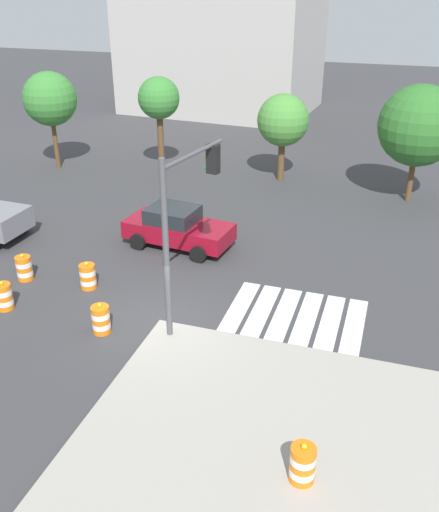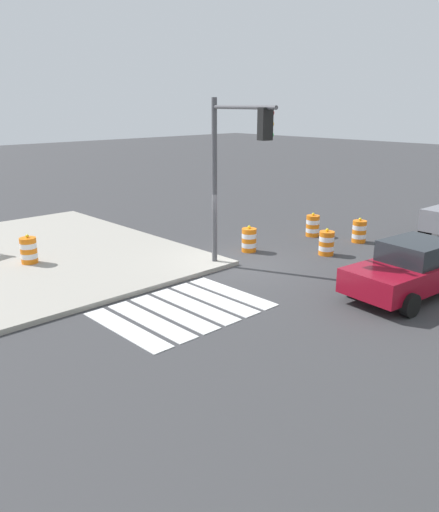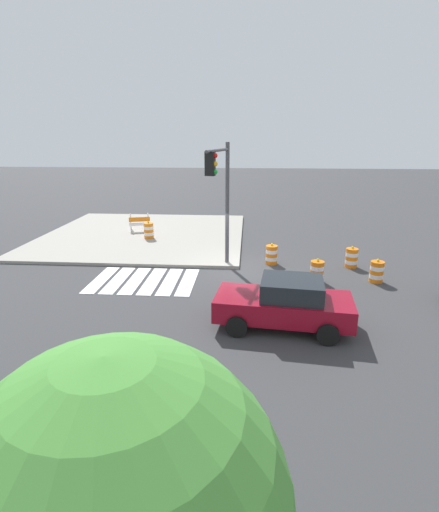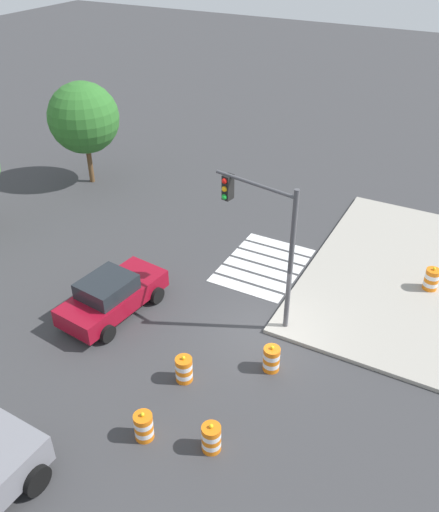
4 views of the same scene
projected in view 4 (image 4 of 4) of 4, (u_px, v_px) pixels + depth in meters
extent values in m
plane|color=#38383A|center=(263.00, 333.00, 19.55)|extent=(120.00, 120.00, 0.00)
cube|color=silver|center=(244.00, 288.00, 21.82)|extent=(0.60, 3.20, 0.02)
cube|color=silver|center=(252.00, 279.00, 22.37)|extent=(0.60, 3.20, 0.02)
cube|color=silver|center=(260.00, 269.00, 22.93)|extent=(0.60, 3.20, 0.02)
cube|color=silver|center=(267.00, 261.00, 23.48)|extent=(0.60, 3.20, 0.02)
cube|color=silver|center=(274.00, 253.00, 24.04)|extent=(0.60, 3.20, 0.02)
cube|color=silver|center=(280.00, 245.00, 24.59)|extent=(0.60, 3.20, 0.02)
cube|color=maroon|center=(113.00, 297.00, 20.22)|extent=(4.48, 2.31, 0.70)
cube|color=#1E2328|center=(107.00, 286.00, 19.69)|extent=(2.07, 1.80, 0.60)
cylinder|color=black|center=(121.00, 279.00, 21.79)|extent=(0.68, 0.31, 0.66)
cylinder|color=black|center=(157.00, 295.00, 20.89)|extent=(0.68, 0.31, 0.66)
cylinder|color=black|center=(70.00, 314.00, 19.93)|extent=(0.68, 0.31, 0.66)
cylinder|color=black|center=(107.00, 334.00, 19.03)|extent=(0.68, 0.31, 0.66)
cylinder|color=black|center=(36.00, 480.00, 14.10)|extent=(0.85, 0.33, 0.84)
cylinder|color=orange|center=(184.00, 377.00, 17.60)|extent=(0.56, 0.56, 0.18)
cylinder|color=white|center=(184.00, 373.00, 17.50)|extent=(0.56, 0.56, 0.18)
cylinder|color=orange|center=(184.00, 369.00, 17.40)|extent=(0.56, 0.56, 0.18)
cylinder|color=white|center=(184.00, 365.00, 17.30)|extent=(0.56, 0.56, 0.18)
cylinder|color=orange|center=(184.00, 361.00, 17.20)|extent=(0.56, 0.56, 0.18)
sphere|color=yellow|center=(183.00, 358.00, 17.12)|extent=(0.12, 0.12, 0.12)
cylinder|color=orange|center=(211.00, 446.00, 15.36)|extent=(0.56, 0.56, 0.18)
cylinder|color=white|center=(211.00, 442.00, 15.26)|extent=(0.56, 0.56, 0.18)
cylinder|color=orange|center=(211.00, 438.00, 15.16)|extent=(0.56, 0.56, 0.18)
cylinder|color=white|center=(211.00, 434.00, 15.06)|extent=(0.56, 0.56, 0.18)
cylinder|color=orange|center=(211.00, 430.00, 14.96)|extent=(0.56, 0.56, 0.18)
sphere|color=yellow|center=(211.00, 426.00, 14.88)|extent=(0.12, 0.12, 0.12)
cylinder|color=orange|center=(271.00, 367.00, 18.00)|extent=(0.56, 0.56, 0.18)
cylinder|color=white|center=(271.00, 363.00, 17.90)|extent=(0.56, 0.56, 0.18)
cylinder|color=orange|center=(271.00, 359.00, 17.80)|extent=(0.56, 0.56, 0.18)
cylinder|color=white|center=(272.00, 355.00, 17.70)|extent=(0.56, 0.56, 0.18)
cylinder|color=orange|center=(272.00, 351.00, 17.60)|extent=(0.56, 0.56, 0.18)
sphere|color=yellow|center=(272.00, 347.00, 17.52)|extent=(0.12, 0.12, 0.12)
cylinder|color=orange|center=(145.00, 435.00, 15.70)|extent=(0.56, 0.56, 0.18)
cylinder|color=white|center=(144.00, 431.00, 15.60)|extent=(0.56, 0.56, 0.18)
cylinder|color=orange|center=(144.00, 426.00, 15.50)|extent=(0.56, 0.56, 0.18)
cylinder|color=white|center=(143.00, 422.00, 15.40)|extent=(0.56, 0.56, 0.18)
cylinder|color=orange|center=(143.00, 418.00, 15.30)|extent=(0.56, 0.56, 0.18)
sphere|color=yellow|center=(142.00, 414.00, 15.22)|extent=(0.12, 0.12, 0.12)
cylinder|color=orange|center=(430.00, 287.00, 21.52)|extent=(0.56, 0.56, 0.18)
cylinder|color=white|center=(431.00, 283.00, 21.42)|extent=(0.56, 0.56, 0.18)
cylinder|color=orange|center=(431.00, 279.00, 21.32)|extent=(0.56, 0.56, 0.18)
cylinder|color=white|center=(432.00, 275.00, 21.23)|extent=(0.56, 0.56, 0.18)
cylinder|color=orange|center=(433.00, 272.00, 21.13)|extent=(0.56, 0.56, 0.18)
sphere|color=yellow|center=(434.00, 269.00, 21.04)|extent=(0.12, 0.12, 0.12)
cylinder|color=#4C4C51|center=(291.00, 263.00, 18.17)|extent=(0.18, 0.18, 5.50)
cylinder|color=#4C4C51|center=(255.00, 184.00, 17.67)|extent=(0.72, 3.17, 0.12)
cube|color=black|center=(228.00, 187.00, 18.50)|extent=(0.41, 0.34, 0.90)
sphere|color=red|center=(225.00, 181.00, 18.22)|extent=(0.20, 0.20, 0.20)
sphere|color=#F2A514|center=(224.00, 189.00, 18.38)|extent=(0.20, 0.20, 0.20)
sphere|color=green|center=(224.00, 197.00, 18.54)|extent=(0.20, 0.20, 0.20)
cylinder|color=brown|center=(90.00, 162.00, 29.60)|extent=(0.27, 0.27, 2.35)
sphere|color=#2D6B28|center=(84.00, 118.00, 28.24)|extent=(3.74, 3.74, 3.74)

